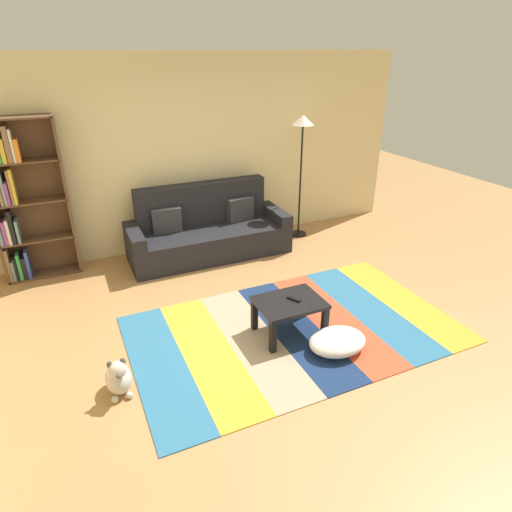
# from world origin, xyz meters

# --- Properties ---
(ground_plane) EXTENTS (14.00, 14.00, 0.00)m
(ground_plane) POSITION_xyz_m (0.00, 0.00, 0.00)
(ground_plane) COLOR #B27F4C
(back_wall) EXTENTS (6.80, 0.10, 2.70)m
(back_wall) POSITION_xyz_m (0.00, 2.55, 1.35)
(back_wall) COLOR beige
(back_wall) RESTS_ON ground_plane
(rug) EXTENTS (3.39, 2.02, 0.01)m
(rug) POSITION_xyz_m (0.26, -0.20, 0.01)
(rug) COLOR teal
(rug) RESTS_ON ground_plane
(couch) EXTENTS (2.26, 0.80, 1.00)m
(couch) POSITION_xyz_m (0.06, 2.02, 0.34)
(couch) COLOR black
(couch) RESTS_ON ground_plane
(bookshelf) EXTENTS (0.90, 0.28, 2.02)m
(bookshelf) POSITION_xyz_m (-2.25, 2.31, 1.05)
(bookshelf) COLOR brown
(bookshelf) RESTS_ON ground_plane
(coffee_table) EXTENTS (0.67, 0.52, 0.38)m
(coffee_table) POSITION_xyz_m (0.17, -0.22, 0.32)
(coffee_table) COLOR black
(coffee_table) RESTS_ON rug
(pouf) EXTENTS (0.59, 0.46, 0.19)m
(pouf) POSITION_xyz_m (0.47, -0.67, 0.11)
(pouf) COLOR white
(pouf) RESTS_ON rug
(dog) EXTENTS (0.22, 0.35, 0.40)m
(dog) POSITION_xyz_m (-1.58, -0.38, 0.16)
(dog) COLOR beige
(dog) RESTS_ON ground_plane
(standing_lamp) EXTENTS (0.32, 0.32, 1.86)m
(standing_lamp) POSITION_xyz_m (1.60, 2.10, 1.55)
(standing_lamp) COLOR black
(standing_lamp) RESTS_ON ground_plane
(tv_remote) EXTENTS (0.11, 0.15, 0.02)m
(tv_remote) POSITION_xyz_m (0.22, -0.21, 0.40)
(tv_remote) COLOR black
(tv_remote) RESTS_ON coffee_table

